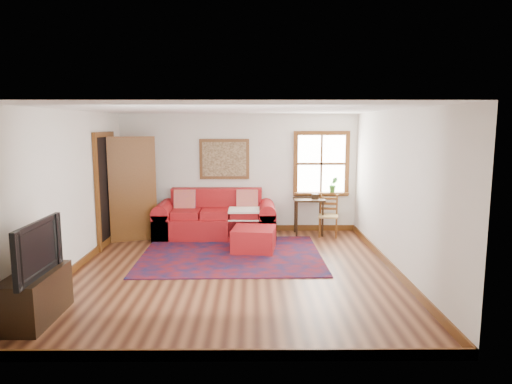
{
  "coord_description": "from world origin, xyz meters",
  "views": [
    {
      "loc": [
        0.3,
        -6.89,
        2.29
      ],
      "look_at": [
        0.35,
        0.6,
        1.17
      ],
      "focal_mm": 32.0,
      "sensor_mm": 36.0,
      "label": 1
    }
  ],
  "objects_px": {
    "red_leather_sofa": "(216,221)",
    "media_cabinet": "(35,296)",
    "ladder_back_chair": "(328,214)",
    "red_ottoman": "(254,239)",
    "side_table": "(309,205)"
  },
  "relations": [
    {
      "from": "red_leather_sofa",
      "to": "media_cabinet",
      "type": "relative_size",
      "value": 2.34
    },
    {
      "from": "media_cabinet",
      "to": "ladder_back_chair",
      "type": "bearing_deg",
      "value": 44.65
    },
    {
      "from": "ladder_back_chair",
      "to": "red_ottoman",
      "type": "bearing_deg",
      "value": -143.94
    },
    {
      "from": "side_table",
      "to": "ladder_back_chair",
      "type": "distance_m",
      "value": 0.45
    },
    {
      "from": "side_table",
      "to": "media_cabinet",
      "type": "relative_size",
      "value": 0.73
    },
    {
      "from": "red_ottoman",
      "to": "side_table",
      "type": "distance_m",
      "value": 1.74
    },
    {
      "from": "red_leather_sofa",
      "to": "ladder_back_chair",
      "type": "relative_size",
      "value": 2.89
    },
    {
      "from": "red_leather_sofa",
      "to": "ladder_back_chair",
      "type": "xyz_separation_m",
      "value": [
        2.31,
        0.0,
        0.14
      ]
    },
    {
      "from": "red_leather_sofa",
      "to": "red_ottoman",
      "type": "bearing_deg",
      "value": -55.24
    },
    {
      "from": "red_ottoman",
      "to": "ladder_back_chair",
      "type": "xyz_separation_m",
      "value": [
        1.54,
        1.12,
        0.24
      ]
    },
    {
      "from": "ladder_back_chair",
      "to": "media_cabinet",
      "type": "relative_size",
      "value": 0.81
    },
    {
      "from": "red_ottoman",
      "to": "media_cabinet",
      "type": "xyz_separation_m",
      "value": [
        -2.57,
        -2.94,
        0.07
      ]
    },
    {
      "from": "red_leather_sofa",
      "to": "media_cabinet",
      "type": "bearing_deg",
      "value": -113.9
    },
    {
      "from": "side_table",
      "to": "ladder_back_chair",
      "type": "relative_size",
      "value": 0.9
    },
    {
      "from": "red_ottoman",
      "to": "media_cabinet",
      "type": "distance_m",
      "value": 3.9
    }
  ]
}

